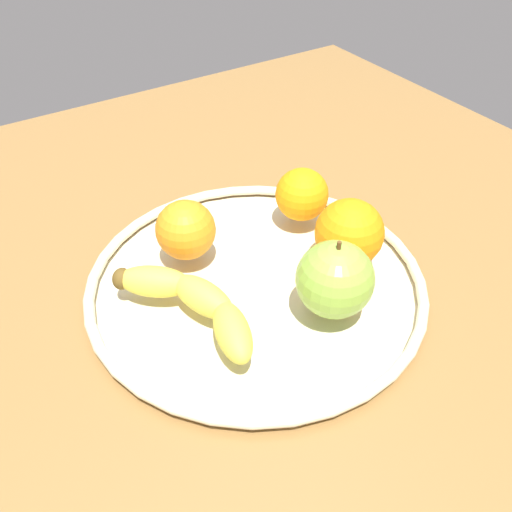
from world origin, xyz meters
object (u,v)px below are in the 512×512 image
at_px(fruit_bowl, 256,282).
at_px(orange_back_left, 302,195).
at_px(apple, 335,279).
at_px(orange_back_right, 349,233).
at_px(banana, 192,301).
at_px(orange_center, 186,230).

height_order(fruit_bowl, orange_back_left, orange_back_left).
height_order(fruit_bowl, apple, apple).
xyz_separation_m(orange_back_right, orange_back_left, (0.10, -0.01, -0.01)).
xyz_separation_m(banana, apple, (-0.07, -0.13, 0.02)).
relative_size(fruit_bowl, orange_back_right, 4.88).
distance_m(fruit_bowl, apple, 0.10).
relative_size(apple, orange_center, 1.28).
height_order(apple, orange_center, apple).
height_order(banana, orange_back_right, orange_back_right).
relative_size(banana, orange_back_left, 2.83).
distance_m(orange_center, orange_back_right, 0.18).
bearing_deg(banana, orange_center, -41.50).
distance_m(banana, orange_center, 0.10).
xyz_separation_m(fruit_bowl, banana, (-0.01, 0.09, 0.03)).
bearing_deg(orange_center, fruit_bowl, -149.83).
distance_m(banana, orange_back_left, 0.21).
height_order(fruit_bowl, orange_center, orange_center).
bearing_deg(orange_back_left, banana, 111.89).
bearing_deg(banana, fruit_bowl, -98.97).
relative_size(apple, orange_back_right, 1.13).
relative_size(banana, orange_back_right, 2.40).
bearing_deg(fruit_bowl, orange_back_right, -106.90).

